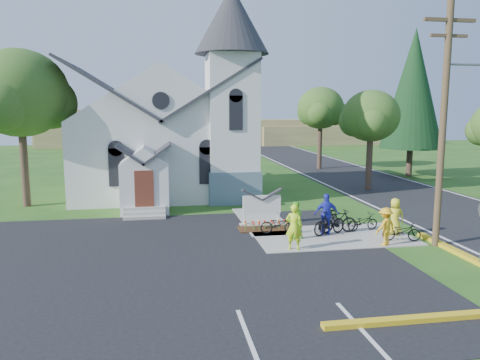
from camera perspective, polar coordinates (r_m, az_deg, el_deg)
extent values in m
plane|color=#245117|center=(20.74, 7.82, -7.46)|extent=(120.00, 120.00, 0.00)
cube|color=black|center=(17.96, -12.31, -10.12)|extent=(20.00, 16.00, 0.02)
cube|color=black|center=(38.03, 15.49, -0.31)|extent=(8.00, 90.00, 0.02)
cube|color=gray|center=(21.67, 11.24, -6.77)|extent=(7.00, 4.00, 0.05)
cube|color=silver|center=(32.16, -9.47, 2.78)|extent=(11.00, 9.00, 5.00)
cube|color=slate|center=(29.41, -0.97, -0.59)|extent=(3.20, 3.20, 2.00)
cube|color=silver|center=(29.05, -0.98, 6.23)|extent=(3.00, 3.00, 9.00)
cone|color=#27262B|center=(29.50, -1.02, 18.95)|extent=(4.50, 4.50, 4.00)
cube|color=silver|center=(26.67, -11.51, -0.86)|extent=(2.60, 2.40, 2.80)
cube|color=#612B1B|center=(25.44, -11.61, -1.09)|extent=(1.00, 0.10, 2.00)
cube|color=gray|center=(23.42, 2.66, -5.38)|extent=(2.20, 0.40, 0.10)
cube|color=white|center=(23.14, 0.60, -4.27)|extent=(0.12, 0.12, 1.00)
cube|color=white|center=(23.49, 4.70, -4.10)|extent=(0.12, 0.12, 1.00)
cube|color=white|center=(23.20, 2.68, -2.99)|extent=(1.90, 0.14, 0.90)
cube|color=#391C0F|center=(22.57, 3.14, -5.97)|extent=(2.60, 1.10, 0.07)
cylinder|color=#4B3625|center=(20.87, 23.49, 5.95)|extent=(0.28, 0.28, 10.00)
cube|color=#4B3625|center=(21.14, 24.21, 17.38)|extent=(2.20, 0.14, 0.14)
cube|color=#4B3625|center=(21.05, 24.10, 15.77)|extent=(1.60, 0.12, 0.12)
cylinder|color=gray|center=(21.55, 26.42, 12.49)|extent=(2.20, 0.10, 0.10)
cylinder|color=#3A291F|center=(30.24, -24.79, 1.68)|extent=(0.44, 0.44, 4.95)
ellipsoid|color=#30581E|center=(30.08, -25.30, 9.56)|extent=(5.60, 5.60, 5.04)
cylinder|color=#3A291F|center=(34.44, 15.46, 2.17)|extent=(0.44, 0.44, 4.05)
ellipsoid|color=#30581E|center=(34.25, 15.68, 7.54)|extent=(4.00, 4.00, 3.60)
cylinder|color=#3A291F|center=(45.69, 9.69, 4.17)|extent=(0.44, 0.44, 4.50)
ellipsoid|color=#30581E|center=(45.55, 9.80, 8.65)|extent=(4.40, 4.40, 3.96)
cylinder|color=#3A291F|center=(42.81, 19.93, 2.07)|extent=(0.50, 0.50, 2.40)
cone|color=black|center=(42.60, 20.37, 10.38)|extent=(5.20, 5.20, 10.00)
cube|color=olive|center=(76.05, -0.48, 5.85)|extent=(60.00, 8.00, 4.00)
cube|color=olive|center=(77.15, -12.61, 6.28)|extent=(30.00, 6.00, 5.60)
cube|color=olive|center=(78.31, 11.45, 5.40)|extent=(25.00, 6.00, 3.00)
imported|color=#C6F81D|center=(19.20, 6.60, -5.69)|extent=(0.81, 0.68, 1.88)
imported|color=black|center=(21.62, 4.72, -5.40)|extent=(1.74, 0.84, 0.88)
imported|color=#69E82B|center=(20.83, 6.71, -4.88)|extent=(0.87, 0.72, 1.65)
imported|color=black|center=(21.72, 10.85, -5.15)|extent=(1.90, 1.18, 1.10)
imported|color=#252BBB|center=(21.68, 10.50, -4.11)|extent=(1.16, 0.61, 1.89)
imported|color=black|center=(22.81, 14.73, -4.96)|extent=(1.68, 0.84, 0.84)
imported|color=yellow|center=(20.62, 17.30, -5.42)|extent=(1.19, 0.95, 1.61)
imported|color=black|center=(22.09, 11.79, -4.93)|extent=(1.87, 0.59, 1.11)
imported|color=yellow|center=(22.40, 18.35, -4.25)|extent=(0.93, 0.71, 1.69)
imported|color=black|center=(21.55, 19.09, -5.93)|extent=(1.73, 0.99, 0.86)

